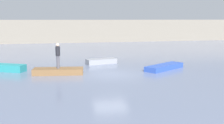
{
  "coord_description": "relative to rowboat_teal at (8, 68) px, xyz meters",
  "views": [
    {
      "loc": [
        -4.18,
        -19.46,
        4.02
      ],
      "look_at": [
        0.58,
        2.11,
        0.56
      ],
      "focal_mm": 44.55,
      "sensor_mm": 36.0,
      "label": 1
    }
  ],
  "objects": [
    {
      "name": "person_dark_shirt",
      "position": [
        3.72,
        -1.95,
        1.19
      ],
      "size": [
        0.32,
        0.32,
        1.83
      ],
      "color": "#4C4C56",
      "rests_on": "rowboat_brown"
    },
    {
      "name": "rowboat_grey",
      "position": [
        7.64,
        2.03,
        -0.05
      ],
      "size": [
        2.86,
        1.56,
        0.45
      ],
      "primitive_type": "cube",
      "rotation": [
        0.0,
        0.0,
        0.23
      ],
      "color": "gray",
      "rests_on": "ground_plane"
    },
    {
      "name": "rowboat_blue",
      "position": [
        12.07,
        -1.83,
        -0.07
      ],
      "size": [
        3.87,
        3.07,
        0.39
      ],
      "primitive_type": "cube",
      "rotation": [
        0.0,
        0.0,
        0.58
      ],
      "color": "#2B4CAD",
      "rests_on": "ground_plane"
    },
    {
      "name": "rowboat_brown",
      "position": [
        3.72,
        -1.95,
        -0.05
      ],
      "size": [
        3.74,
        1.77,
        0.43
      ],
      "primitive_type": "cube",
      "rotation": [
        0.0,
        0.0,
        -0.13
      ],
      "color": "brown",
      "rests_on": "ground_plane"
    },
    {
      "name": "rowboat_teal",
      "position": [
        0.0,
        0.0,
        0.0
      ],
      "size": [
        2.75,
        2.03,
        0.54
      ],
      "primitive_type": "cube",
      "rotation": [
        0.0,
        0.0,
        -0.48
      ],
      "color": "teal",
      "rests_on": "ground_plane"
    },
    {
      "name": "embankment_wall",
      "position": [
        7.44,
        25.1,
        1.64
      ],
      "size": [
        80.0,
        1.2,
        3.82
      ],
      "primitive_type": "cube",
      "color": "gray",
      "rests_on": "ground_plane"
    },
    {
      "name": "ground_plane",
      "position": [
        7.44,
        -2.81,
        -0.27
      ],
      "size": [
        120.0,
        120.0,
        0.0
      ],
      "primitive_type": "plane",
      "color": "slate"
    }
  ]
}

